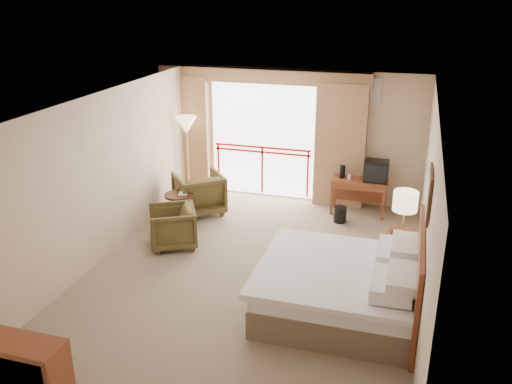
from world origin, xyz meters
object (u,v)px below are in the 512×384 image
(desk, at_px, (359,186))
(tv, at_px, (376,171))
(armchair_far, at_px, (200,212))
(armchair_near, at_px, (174,245))
(table_lamp, at_px, (405,202))
(dresser, at_px, (14,372))
(side_table, at_px, (179,203))
(nightstand, at_px, (400,253))
(floor_lamp, at_px, (186,128))
(wastebasket, at_px, (340,214))
(bed, at_px, (342,287))

(desk, bearing_deg, tv, -7.06)
(armchair_far, bearing_deg, armchair_near, 54.72)
(table_lamp, bearing_deg, armchair_far, 161.61)
(tv, xyz_separation_m, dresser, (-3.22, -6.33, -0.53))
(side_table, relative_size, dresser, 0.52)
(nightstand, relative_size, armchair_far, 0.73)
(floor_lamp, bearing_deg, wastebasket, -7.88)
(nightstand, height_order, desk, desk)
(bed, xyz_separation_m, dresser, (-3.10, -2.74, 0.00))
(desk, xyz_separation_m, floor_lamp, (-3.58, -0.14, 0.94))
(wastebasket, height_order, floor_lamp, floor_lamp)
(wastebasket, height_order, side_table, side_table)
(desk, relative_size, dresser, 0.95)
(bed, xyz_separation_m, armchair_near, (-3.09, 1.22, -0.38))
(table_lamp, height_order, armchair_near, table_lamp)
(nightstand, distance_m, armchair_far, 4.16)
(table_lamp, height_order, armchair_far, table_lamp)
(nightstand, relative_size, tv, 1.45)
(desk, xyz_separation_m, dresser, (-2.92, -6.38, -0.17))
(nightstand, distance_m, tv, 2.38)
(wastebasket, bearing_deg, desk, 65.36)
(wastebasket, height_order, armchair_far, armchair_far)
(table_lamp, height_order, desk, table_lamp)
(wastebasket, bearing_deg, tv, 43.39)
(side_table, bearing_deg, armchair_near, -72.91)
(desk, distance_m, tv, 0.47)
(bed, distance_m, armchair_far, 4.22)
(desk, height_order, dresser, dresser)
(wastebasket, distance_m, dresser, 6.37)
(nightstand, xyz_separation_m, dresser, (-3.81, -4.10, 0.05))
(armchair_near, height_order, dresser, dresser)
(wastebasket, distance_m, armchair_far, 2.77)
(bed, bearing_deg, wastebasket, 98.58)
(desk, xyz_separation_m, armchair_far, (-3.02, -0.93, -0.55))
(table_lamp, bearing_deg, desk, 111.89)
(nightstand, bearing_deg, armchair_far, 165.69)
(table_lamp, xyz_separation_m, armchair_far, (-3.92, 1.30, -1.17))
(wastebasket, relative_size, dresser, 0.27)
(desk, relative_size, armchair_near, 1.38)
(table_lamp, distance_m, armchair_near, 3.98)
(wastebasket, bearing_deg, armchair_near, -145.08)
(desk, distance_m, dresser, 7.02)
(nightstand, bearing_deg, desk, 116.18)
(desk, bearing_deg, armchair_far, -159.82)
(desk, height_order, armchair_far, desk)
(dresser, bearing_deg, nightstand, 47.52)
(armchair_far, distance_m, side_table, 0.73)
(desk, xyz_separation_m, armchair_near, (-2.90, -2.43, -0.55))
(desk, distance_m, wastebasket, 0.77)
(table_lamp, relative_size, side_table, 1.13)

